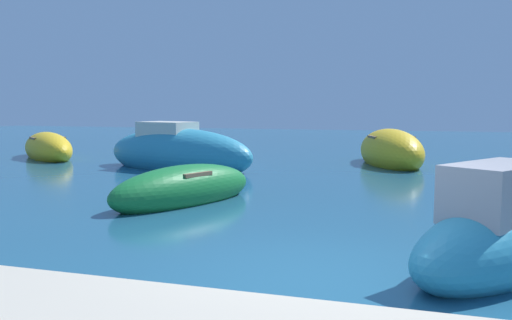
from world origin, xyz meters
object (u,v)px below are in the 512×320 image
(moored_boat_4, at_px, (48,149))
(moored_boat_5, at_px, (508,237))
(moored_boat_0, at_px, (185,189))
(moored_boat_2, at_px, (178,153))
(moored_boat_6, at_px, (391,152))

(moored_boat_4, height_order, moored_boat_5, moored_boat_5)
(moored_boat_0, xyz_separation_m, moored_boat_2, (-2.84, 5.65, 0.23))
(moored_boat_0, height_order, moored_boat_6, moored_boat_6)
(moored_boat_4, bearing_deg, moored_boat_5, -174.95)
(moored_boat_2, height_order, moored_boat_5, moored_boat_2)
(moored_boat_4, bearing_deg, moored_boat_0, -178.92)
(moored_boat_2, bearing_deg, moored_boat_0, -47.10)
(moored_boat_6, bearing_deg, moored_boat_2, 96.89)
(moored_boat_2, distance_m, moored_boat_4, 6.70)
(moored_boat_6, bearing_deg, moored_boat_0, 137.14)
(moored_boat_2, distance_m, moored_boat_5, 12.32)
(moored_boat_4, xyz_separation_m, moored_boat_5, (15.23, -10.36, 0.04))
(moored_boat_0, bearing_deg, moored_boat_4, -105.31)
(moored_boat_0, xyz_separation_m, moored_boat_5, (5.91, -3.02, 0.12))
(moored_boat_2, relative_size, moored_boat_4, 1.35)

